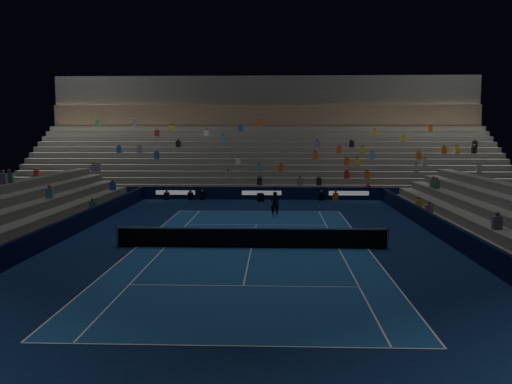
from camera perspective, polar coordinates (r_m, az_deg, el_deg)
The scene contains 9 objects.
ground at distance 25.98m, azimuth -0.49°, elevation -5.86°, with size 90.00×90.00×0.00m, color #0B1D43.
court_surface at distance 25.97m, azimuth -0.49°, elevation -5.85°, with size 10.97×23.77×0.01m, color navy.
sponsor_barrier_far at distance 44.16m, azimuth 0.59°, elevation -0.13°, with size 44.00×0.25×1.00m, color black.
sponsor_barrier_east at distance 27.23m, azimuth 20.43°, elevation -4.63°, with size 0.25×37.00×1.00m, color black.
sponsor_barrier_west at distance 28.03m, azimuth -20.77°, elevation -4.33°, with size 0.25×37.00×1.00m, color black.
grandstand_main at distance 53.31m, azimuth 0.87°, elevation 4.09°, with size 44.00×15.20×11.20m.
tennis_net at distance 25.87m, azimuth -0.49°, elevation -4.77°, with size 12.90×0.10×1.10m.
tennis_player at distance 35.38m, azimuth 1.97°, elevation -1.26°, with size 0.59×0.39×1.62m, color black.
broadcast_camera at distance 42.98m, azimuth 0.46°, elevation -0.55°, with size 0.58×0.99×0.63m.
Camera 1 is at (1.15, -25.36, 5.51)m, focal length 38.33 mm.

